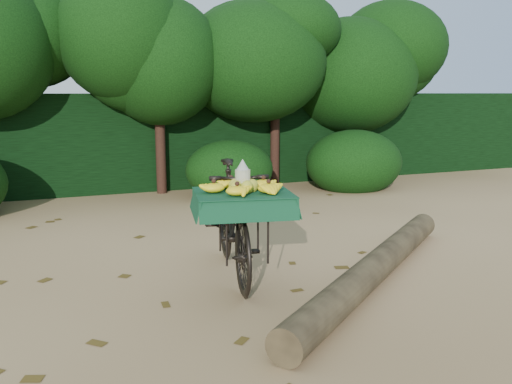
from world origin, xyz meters
name	(u,v)px	position (x,y,z in m)	size (l,w,h in m)	color
ground	(228,293)	(0.00, 0.00, 0.00)	(80.00, 80.00, 0.00)	tan
vendor_bicycle	(233,219)	(0.20, 0.40, 0.59)	(1.03, 2.00, 1.16)	black
fallen_log	(376,267)	(1.44, -0.24, 0.14)	(0.29, 0.29, 3.96)	brown
hedge_backdrop	(124,140)	(0.00, 6.30, 0.90)	(26.00, 1.80, 1.80)	black
tree_row	(90,82)	(-0.65, 5.50, 2.00)	(14.50, 2.00, 4.00)	black
bush_clumps	(173,176)	(0.50, 4.30, 0.45)	(8.80, 1.70, 0.90)	black
leaf_litter	(208,271)	(0.00, 0.65, 0.01)	(7.00, 7.30, 0.01)	#4D3A14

